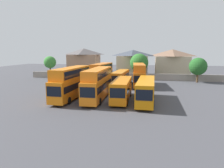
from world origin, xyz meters
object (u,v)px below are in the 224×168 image
at_px(bus_1, 71,81).
at_px(bus_7, 139,73).
at_px(bus_2, 98,82).
at_px(tree_behind_wall, 139,63).
at_px(house_terrace_centre, 133,63).
at_px(house_terrace_left, 84,62).
at_px(bus_6, 121,77).
at_px(house_terrace_right, 172,63).
at_px(tree_right_of_lot, 198,66).
at_px(tree_left_of_lot, 50,62).
at_px(bus_3, 122,89).
at_px(bus_5, 102,73).
at_px(bus_4, 146,89).

distance_m(bus_1, bus_7, 17.99).
relative_size(bus_2, tree_behind_wall, 1.69).
xyz_separation_m(bus_1, tree_behind_wall, (9.71, 26.89, 1.68)).
bearing_deg(house_terrace_centre, house_terrace_left, 177.09).
height_order(bus_6, house_terrace_right, house_terrace_right).
relative_size(tree_behind_wall, tree_right_of_lot, 1.15).
xyz_separation_m(house_terrace_left, tree_left_of_lot, (-5.98, -11.94, 0.28)).
bearing_deg(tree_behind_wall, bus_7, -87.46).
bearing_deg(bus_7, bus_3, -11.91).
xyz_separation_m(bus_6, bus_7, (4.09, 0.20, 0.90)).
bearing_deg(bus_5, house_terrace_left, -146.36).
xyz_separation_m(bus_4, tree_left_of_lot, (-26.78, 21.66, 2.74)).
bearing_deg(bus_7, bus_2, -26.48).
height_order(bus_3, bus_7, bus_7).
height_order(bus_3, bus_6, bus_3).
distance_m(bus_7, house_terrace_right, 20.57).
xyz_separation_m(bus_1, bus_5, (1.65, 14.67, -0.08)).
distance_m(bus_2, bus_3, 4.04).
relative_size(bus_1, tree_right_of_lot, 1.90).
relative_size(tree_left_of_lot, tree_right_of_lot, 1.04).
xyz_separation_m(bus_2, tree_right_of_lot, (20.10, 22.09, 1.22)).
bearing_deg(tree_behind_wall, bus_5, -123.40).
bearing_deg(house_terrace_centre, bus_3, -88.42).
distance_m(bus_2, tree_behind_wall, 27.17).
relative_size(bus_5, bus_7, 0.93).
bearing_deg(bus_4, bus_3, -93.40).
bearing_deg(bus_5, tree_right_of_lot, 113.32).
distance_m(bus_7, tree_behind_wall, 12.24).
bearing_deg(bus_4, house_terrace_right, 169.15).
xyz_separation_m(bus_1, house_terrace_left, (-8.68, 33.33, 1.56)).
xyz_separation_m(house_terrace_left, tree_right_of_lot, (33.20, -10.94, -0.42)).
bearing_deg(bus_7, bus_1, -39.31).
distance_m(bus_3, bus_5, 16.11).
height_order(house_terrace_left, tree_left_of_lot, house_terrace_left).
relative_size(bus_4, bus_5, 1.10).
height_order(bus_4, tree_left_of_lot, tree_left_of_lot).
xyz_separation_m(bus_3, house_terrace_left, (-17.03, 33.28, 2.53)).
xyz_separation_m(bus_5, bus_7, (8.59, 0.12, -0.01)).
bearing_deg(tree_right_of_lot, bus_1, -137.61).
distance_m(bus_1, bus_4, 12.16).
height_order(bus_1, bus_4, bus_1).
height_order(bus_1, bus_7, bus_1).
bearing_deg(bus_4, tree_left_of_lot, -127.53).
bearing_deg(house_terrace_centre, tree_right_of_lot, -30.66).
bearing_deg(tree_right_of_lot, house_terrace_right, 115.46).
height_order(bus_6, house_terrace_left, house_terrace_left).
bearing_deg(bus_3, bus_1, -90.65).
xyz_separation_m(bus_4, tree_right_of_lot, (12.40, 22.66, 2.05)).
bearing_deg(bus_1, tree_left_of_lot, -143.75).
relative_size(bus_1, bus_4, 1.01).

